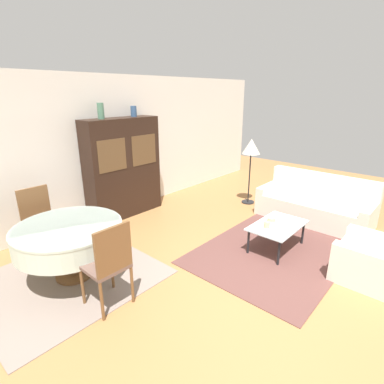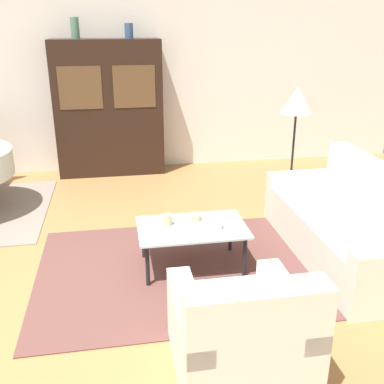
{
  "view_description": "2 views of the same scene",
  "coord_description": "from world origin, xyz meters",
  "px_view_note": "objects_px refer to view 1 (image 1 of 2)",
  "views": [
    {
      "loc": [
        -2.99,
        -1.43,
        2.38
      ],
      "look_at": [
        0.2,
        1.4,
        0.95
      ],
      "focal_mm": 28.0,
      "sensor_mm": 36.0,
      "label": 1
    },
    {
      "loc": [
        0.45,
        -3.22,
        2.15
      ],
      "look_at": [
        1.08,
        0.39,
        0.75
      ],
      "focal_mm": 42.0,
      "sensor_mm": 36.0,
      "label": 2
    }
  ],
  "objects_px": {
    "dining_table": "(69,236)",
    "dining_chair_far": "(40,218)",
    "vase_tall": "(101,111)",
    "armchair": "(379,261)",
    "cup": "(267,225)",
    "vase_short": "(134,111)",
    "coffee_table": "(277,227)",
    "bowl": "(287,220)",
    "floor_lamp": "(251,149)",
    "bowl_small": "(271,220)",
    "display_cabinet": "(123,168)",
    "couch": "(315,205)",
    "dining_chair_near": "(109,262)"
  },
  "relations": [
    {
      "from": "armchair",
      "to": "vase_short",
      "type": "bearing_deg",
      "value": 95.68
    },
    {
      "from": "bowl",
      "to": "vase_tall",
      "type": "height_order",
      "value": "vase_tall"
    },
    {
      "from": "couch",
      "to": "dining_table",
      "type": "bearing_deg",
      "value": 67.19
    },
    {
      "from": "coffee_table",
      "to": "dining_chair_far",
      "type": "height_order",
      "value": "dining_chair_far"
    },
    {
      "from": "armchair",
      "to": "vase_short",
      "type": "xyz_separation_m",
      "value": [
        -0.43,
        4.36,
        1.72
      ]
    },
    {
      "from": "dining_table",
      "to": "dining_chair_far",
      "type": "relative_size",
      "value": 1.31
    },
    {
      "from": "vase_short",
      "to": "coffee_table",
      "type": "bearing_deg",
      "value": -83.03
    },
    {
      "from": "bowl_small",
      "to": "vase_tall",
      "type": "xyz_separation_m",
      "value": [
        -1.13,
        2.83,
        1.62
      ]
    },
    {
      "from": "couch",
      "to": "bowl_small",
      "type": "xyz_separation_m",
      "value": [
        -1.51,
        0.16,
        0.15
      ]
    },
    {
      "from": "couch",
      "to": "dining_table",
      "type": "distance_m",
      "value": 4.43
    },
    {
      "from": "floor_lamp",
      "to": "bowl_small",
      "type": "height_order",
      "value": "floor_lamp"
    },
    {
      "from": "bowl_small",
      "to": "dining_chair_far",
      "type": "bearing_deg",
      "value": 136.15
    },
    {
      "from": "dining_table",
      "to": "coffee_table",
      "type": "bearing_deg",
      "value": -33.94
    },
    {
      "from": "dining_table",
      "to": "dining_chair_near",
      "type": "relative_size",
      "value": 1.31
    },
    {
      "from": "armchair",
      "to": "floor_lamp",
      "type": "relative_size",
      "value": 0.61
    },
    {
      "from": "vase_tall",
      "to": "bowl",
      "type": "bearing_deg",
      "value": -67.5
    },
    {
      "from": "display_cabinet",
      "to": "dining_table",
      "type": "height_order",
      "value": "display_cabinet"
    },
    {
      "from": "display_cabinet",
      "to": "cup",
      "type": "distance_m",
      "value": 2.98
    },
    {
      "from": "dining_table",
      "to": "floor_lamp",
      "type": "height_order",
      "value": "floor_lamp"
    },
    {
      "from": "dining_chair_far",
      "to": "vase_short",
      "type": "relative_size",
      "value": 5.15
    },
    {
      "from": "dining_chair_near",
      "to": "bowl_small",
      "type": "height_order",
      "value": "dining_chair_near"
    },
    {
      "from": "bowl",
      "to": "vase_short",
      "type": "xyz_separation_m",
      "value": [
        -0.54,
        3.03,
        1.57
      ]
    },
    {
      "from": "bowl",
      "to": "vase_short",
      "type": "distance_m",
      "value": 3.46
    },
    {
      "from": "bowl",
      "to": "armchair",
      "type": "bearing_deg",
      "value": -94.55
    },
    {
      "from": "dining_table",
      "to": "vase_tall",
      "type": "relative_size",
      "value": 4.91
    },
    {
      "from": "vase_tall",
      "to": "cup",
      "type": "bearing_deg",
      "value": -73.37
    },
    {
      "from": "coffee_table",
      "to": "bowl",
      "type": "height_order",
      "value": "bowl"
    },
    {
      "from": "cup",
      "to": "floor_lamp",
      "type": "bearing_deg",
      "value": 38.31
    },
    {
      "from": "coffee_table",
      "to": "cup",
      "type": "relative_size",
      "value": 9.82
    },
    {
      "from": "couch",
      "to": "dining_chair_far",
      "type": "distance_m",
      "value": 4.85
    },
    {
      "from": "coffee_table",
      "to": "vase_tall",
      "type": "bearing_deg",
      "value": 109.99
    },
    {
      "from": "coffee_table",
      "to": "vase_tall",
      "type": "xyz_separation_m",
      "value": [
        -1.08,
        2.97,
        1.68
      ]
    },
    {
      "from": "display_cabinet",
      "to": "floor_lamp",
      "type": "distance_m",
      "value": 2.7
    },
    {
      "from": "couch",
      "to": "bowl_small",
      "type": "height_order",
      "value": "couch"
    },
    {
      "from": "floor_lamp",
      "to": "vase_tall",
      "type": "xyz_separation_m",
      "value": [
        -2.6,
        1.53,
        0.84
      ]
    },
    {
      "from": "couch",
      "to": "dining_chair_near",
      "type": "xyz_separation_m",
      "value": [
        -4.07,
        0.81,
        0.3
      ]
    },
    {
      "from": "floor_lamp",
      "to": "dining_chair_far",
      "type": "bearing_deg",
      "value": 163.99
    },
    {
      "from": "armchair",
      "to": "vase_short",
      "type": "distance_m",
      "value": 4.71
    },
    {
      "from": "dining_chair_near",
      "to": "bowl_small",
      "type": "distance_m",
      "value": 2.65
    },
    {
      "from": "armchair",
      "to": "cup",
      "type": "distance_m",
      "value": 1.5
    },
    {
      "from": "coffee_table",
      "to": "floor_lamp",
      "type": "distance_m",
      "value": 2.25
    },
    {
      "from": "coffee_table",
      "to": "couch",
      "type": "bearing_deg",
      "value": -0.78
    },
    {
      "from": "dining_table",
      "to": "dining_chair_near",
      "type": "xyz_separation_m",
      "value": [
        -0.0,
        -0.91,
        -0.01
      ]
    },
    {
      "from": "armchair",
      "to": "dining_chair_near",
      "type": "relative_size",
      "value": 0.84
    },
    {
      "from": "dining_table",
      "to": "vase_short",
      "type": "bearing_deg",
      "value": 30.76
    },
    {
      "from": "dining_chair_far",
      "to": "vase_tall",
      "type": "bearing_deg",
      "value": -165.4
    },
    {
      "from": "cup",
      "to": "vase_short",
      "type": "height_order",
      "value": "vase_short"
    },
    {
      "from": "coffee_table",
      "to": "dining_chair_near",
      "type": "xyz_separation_m",
      "value": [
        -2.51,
        0.78,
        0.22
      ]
    },
    {
      "from": "dining_table",
      "to": "dining_chair_far",
      "type": "xyz_separation_m",
      "value": [
        -0.0,
        0.91,
        -0.01
      ]
    },
    {
      "from": "couch",
      "to": "cup",
      "type": "height_order",
      "value": "couch"
    }
  ]
}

